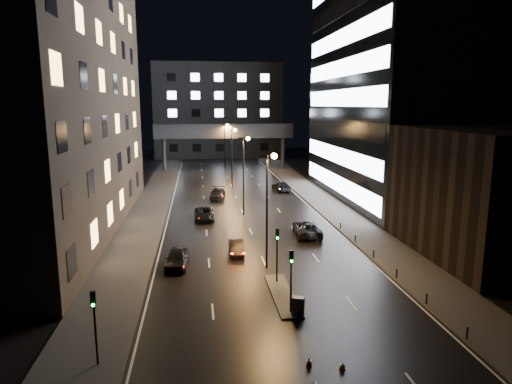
{
  "coord_description": "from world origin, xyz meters",
  "views": [
    {
      "loc": [
        -5.77,
        -29.71,
        14.15
      ],
      "look_at": [
        0.95,
        22.73,
        4.0
      ],
      "focal_mm": 32.0,
      "sensor_mm": 36.0,
      "label": 1
    }
  ],
  "objects_px": {
    "car_away_c": "(204,214)",
    "car_toward_a": "(307,228)",
    "car_toward_b": "(281,186)",
    "car_away_a": "(177,258)",
    "car_away_b": "(236,247)",
    "car_away_d": "(218,194)",
    "utility_cabinet": "(298,306)"
  },
  "relations": [
    {
      "from": "car_away_c",
      "to": "car_toward_a",
      "type": "distance_m",
      "value": 14.05
    },
    {
      "from": "car_away_c",
      "to": "car_toward_b",
      "type": "distance_m",
      "value": 22.0
    },
    {
      "from": "car_away_a",
      "to": "car_away_b",
      "type": "bearing_deg",
      "value": 32.21
    },
    {
      "from": "car_toward_a",
      "to": "car_away_a",
      "type": "bearing_deg",
      "value": 35.23
    },
    {
      "from": "car_away_a",
      "to": "car_away_d",
      "type": "distance_m",
      "value": 29.86
    },
    {
      "from": "car_away_a",
      "to": "car_toward_b",
      "type": "relative_size",
      "value": 0.92
    },
    {
      "from": "car_away_a",
      "to": "car_toward_a",
      "type": "height_order",
      "value": "car_toward_a"
    },
    {
      "from": "car_toward_a",
      "to": "car_toward_b",
      "type": "relative_size",
      "value": 1.13
    },
    {
      "from": "car_away_b",
      "to": "car_away_d",
      "type": "height_order",
      "value": "car_away_d"
    },
    {
      "from": "car_away_c",
      "to": "car_away_d",
      "type": "bearing_deg",
      "value": 78.51
    },
    {
      "from": "car_toward_a",
      "to": "utility_cabinet",
      "type": "bearing_deg",
      "value": 79.23
    },
    {
      "from": "car_away_d",
      "to": "car_away_c",
      "type": "bearing_deg",
      "value": -93.23
    },
    {
      "from": "car_toward_b",
      "to": "utility_cabinet",
      "type": "relative_size",
      "value": 4.12
    },
    {
      "from": "car_away_c",
      "to": "utility_cabinet",
      "type": "distance_m",
      "value": 28.26
    },
    {
      "from": "car_away_a",
      "to": "car_away_b",
      "type": "relative_size",
      "value": 1.23
    },
    {
      "from": "car_away_b",
      "to": "utility_cabinet",
      "type": "height_order",
      "value": "utility_cabinet"
    },
    {
      "from": "car_toward_b",
      "to": "utility_cabinet",
      "type": "height_order",
      "value": "car_toward_b"
    },
    {
      "from": "car_away_a",
      "to": "car_toward_a",
      "type": "distance_m",
      "value": 15.99
    },
    {
      "from": "car_away_c",
      "to": "car_toward_b",
      "type": "xyz_separation_m",
      "value": [
        13.05,
        17.71,
        0.03
      ]
    },
    {
      "from": "car_away_a",
      "to": "car_away_c",
      "type": "height_order",
      "value": "car_away_a"
    },
    {
      "from": "car_away_b",
      "to": "utility_cabinet",
      "type": "bearing_deg",
      "value": -76.43
    },
    {
      "from": "car_away_a",
      "to": "car_toward_b",
      "type": "xyz_separation_m",
      "value": [
        15.73,
        34.51,
        -0.06
      ]
    },
    {
      "from": "car_away_b",
      "to": "utility_cabinet",
      "type": "xyz_separation_m",
      "value": [
        3.02,
        -13.81,
        0.14
      ]
    },
    {
      "from": "car_away_d",
      "to": "car_away_b",
      "type": "bearing_deg",
      "value": -81.85
    },
    {
      "from": "car_away_b",
      "to": "car_toward_a",
      "type": "distance_m",
      "value": 9.74
    },
    {
      "from": "car_away_d",
      "to": "car_toward_a",
      "type": "relative_size",
      "value": 0.91
    },
    {
      "from": "car_away_d",
      "to": "car_toward_a",
      "type": "height_order",
      "value": "car_toward_a"
    },
    {
      "from": "car_away_b",
      "to": "car_toward_b",
      "type": "height_order",
      "value": "car_toward_b"
    },
    {
      "from": "car_away_a",
      "to": "utility_cabinet",
      "type": "xyz_separation_m",
      "value": [
        8.54,
        -10.85,
        -0.03
      ]
    },
    {
      "from": "car_away_c",
      "to": "car_toward_b",
      "type": "height_order",
      "value": "car_toward_b"
    },
    {
      "from": "car_away_c",
      "to": "car_away_d",
      "type": "relative_size",
      "value": 0.97
    },
    {
      "from": "car_away_a",
      "to": "car_toward_a",
      "type": "xyz_separation_m",
      "value": [
        13.76,
        8.15,
        0.0
      ]
    }
  ]
}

